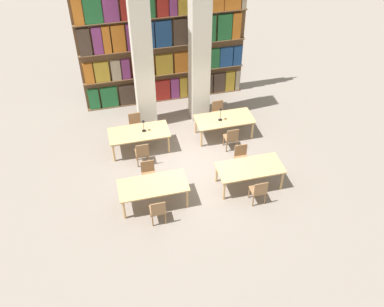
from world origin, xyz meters
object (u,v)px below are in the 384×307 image
(chair_0, at_px, (158,210))
(chair_3, at_px, (241,157))
(pillar_center, at_px, (200,40))
(reading_table_2, at_px, (139,134))
(chair_4, at_px, (142,153))
(reading_table_0, at_px, (153,187))
(pillar_left, at_px, (141,46))
(chair_5, at_px, (135,125))
(desk_lamp_1, at_px, (221,112))
(desk_lamp_0, at_px, (143,124))
(reading_table_3, at_px, (224,120))
(chair_1, at_px, (149,174))
(chair_2, at_px, (259,191))
(chair_7, at_px, (218,112))
(reading_table_1, at_px, (250,169))
(chair_6, at_px, (231,138))

(chair_0, distance_m, chair_3, 3.31)
(pillar_center, xyz_separation_m, reading_table_2, (-2.40, -1.44, -2.35))
(chair_3, distance_m, chair_4, 3.12)
(reading_table_0, bearing_deg, pillar_left, 83.28)
(reading_table_0, height_order, chair_5, chair_5)
(chair_5, height_order, desk_lamp_1, desk_lamp_1)
(reading_table_2, xyz_separation_m, chair_5, (-0.02, 0.75, -0.17))
(reading_table_2, relative_size, desk_lamp_0, 4.44)
(chair_5, xyz_separation_m, reading_table_3, (2.94, -0.71, 0.17))
(pillar_center, distance_m, chair_4, 4.12)
(pillar_left, relative_size, pillar_center, 1.00)
(chair_1, relative_size, chair_3, 1.00)
(reading_table_0, distance_m, chair_3, 3.03)
(reading_table_0, bearing_deg, desk_lamp_1, 42.42)
(chair_5, xyz_separation_m, desk_lamp_1, (2.78, -0.76, 0.58))
(chair_2, bearing_deg, chair_3, 90.00)
(reading_table_3, bearing_deg, pillar_center, 110.59)
(chair_5, bearing_deg, pillar_left, -126.51)
(pillar_left, xyz_separation_m, chair_1, (-0.47, -3.19, -2.52))
(desk_lamp_1, bearing_deg, chair_0, -130.19)
(chair_7, relative_size, desk_lamp_1, 1.80)
(desk_lamp_1, bearing_deg, desk_lamp_0, 179.49)
(reading_table_0, distance_m, chair_1, 0.77)
(chair_0, bearing_deg, desk_lamp_1, 49.81)
(pillar_center, relative_size, chair_0, 6.81)
(chair_1, bearing_deg, chair_3, -179.33)
(pillar_left, height_order, reading_table_3, pillar_left)
(chair_2, bearing_deg, reading_table_1, 91.07)
(chair_4, relative_size, chair_5, 1.00)
(chair_1, relative_size, desk_lamp_1, 1.80)
(reading_table_0, xyz_separation_m, chair_0, (-0.01, -0.75, -0.17))
(pillar_left, bearing_deg, reading_table_0, -96.72)
(chair_1, bearing_deg, reading_table_0, 90.70)
(pillar_left, distance_m, chair_2, 5.84)
(reading_table_3, xyz_separation_m, chair_6, (0.02, -0.75, -0.17))
(chair_2, xyz_separation_m, chair_6, (-0.01, 2.51, 0.00))
(chair_1, height_order, chair_2, same)
(chair_3, bearing_deg, chair_5, -39.82)
(chair_4, relative_size, desk_lamp_1, 1.80)
(chair_4, bearing_deg, pillar_left, 76.92)
(pillar_left, bearing_deg, chair_0, -95.77)
(reading_table_1, relative_size, chair_4, 2.23)
(desk_lamp_1, bearing_deg, chair_4, -165.02)
(reading_table_3, distance_m, chair_6, 0.77)
(chair_1, distance_m, desk_lamp_1, 3.31)
(pillar_left, height_order, chair_6, pillar_left)
(desk_lamp_1, bearing_deg, chair_1, -147.47)
(chair_3, distance_m, desk_lamp_0, 3.31)
(pillar_left, height_order, reading_table_2, pillar_left)
(chair_1, xyz_separation_m, desk_lamp_1, (2.75, 1.75, 0.58))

